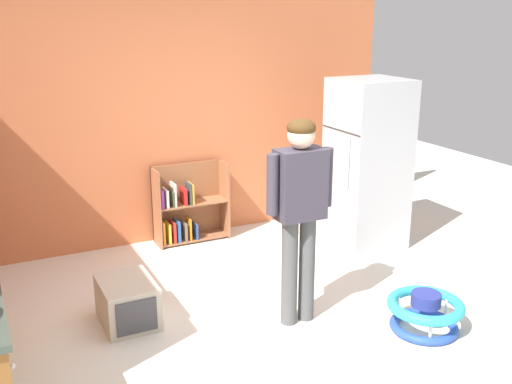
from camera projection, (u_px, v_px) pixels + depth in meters
name	position (u px, v px, depth m)	size (l,w,h in m)	color
ground_plane	(268.00, 331.00, 4.74)	(12.00, 12.00, 0.00)	silver
back_wall	(168.00, 117.00, 6.35)	(5.20, 0.06, 2.70)	#CB6B40
refrigerator	(367.00, 164.00, 6.27)	(0.73, 0.68, 1.78)	#B7BABF
bookshelf	(186.00, 208.00, 6.52)	(0.80, 0.28, 0.85)	#9A603E
standing_person	(300.00, 203.00, 4.62)	(0.57, 0.22, 1.67)	#4F5153
baby_walker	(425.00, 312.00, 4.71)	(0.60, 0.60, 0.32)	blue
pet_carrier	(128.00, 302.00, 4.82)	(0.42, 0.55, 0.36)	beige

